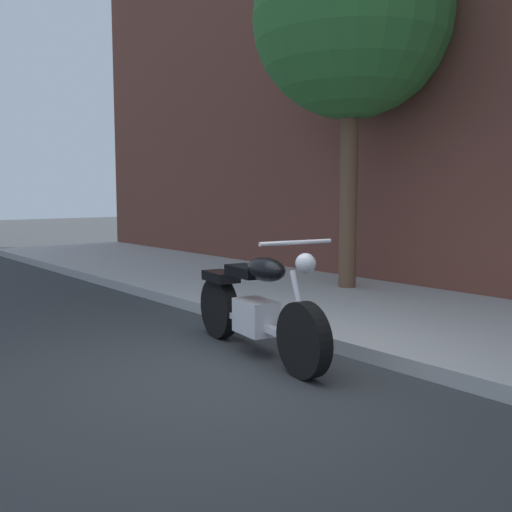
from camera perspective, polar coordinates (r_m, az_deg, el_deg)
ground_plane at (r=4.94m, az=-2.44°, el=-11.86°), size 60.00×60.00×0.00m
sidewalk at (r=6.95m, az=16.97°, el=-6.18°), size 22.95×3.31×0.14m
motorcycle at (r=5.50m, az=0.03°, el=-5.05°), size 2.20×0.76×1.14m
street_tree at (r=8.98m, az=9.31°, el=21.86°), size 2.82×2.82×5.39m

